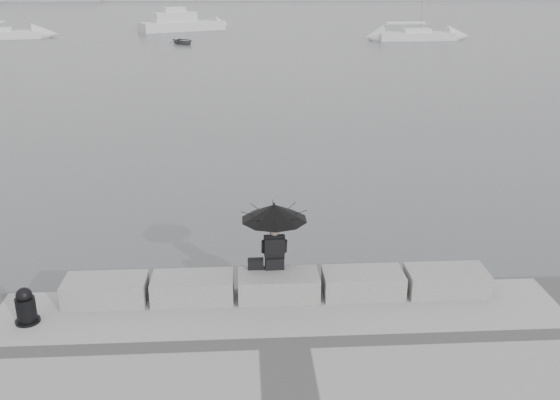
{
  "coord_description": "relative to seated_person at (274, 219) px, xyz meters",
  "views": [
    {
      "loc": [
        -0.63,
        -11.51,
        6.62
      ],
      "look_at": [
        0.24,
        3.0,
        1.31
      ],
      "focal_mm": 40.0,
      "sensor_mm": 36.0,
      "label": 1
    }
  ],
  "objects": [
    {
      "name": "stone_block_far_left",
      "position": [
        -3.34,
        -0.35,
        -1.29
      ],
      "size": [
        1.6,
        0.8,
        0.5
      ],
      "primitive_type": "cube",
      "color": "slate",
      "rests_on": "promenade"
    },
    {
      "name": "mooring_bollard",
      "position": [
        -4.65,
        -1.04,
        -1.23
      ],
      "size": [
        0.45,
        0.45,
        0.71
      ],
      "color": "black",
      "rests_on": "promenade"
    },
    {
      "name": "seated_person",
      "position": [
        0.0,
        0.0,
        0.0
      ],
      "size": [
        1.33,
        1.33,
        1.39
      ],
      "rotation": [
        0.0,
        0.0,
        0.03
      ],
      "color": "black",
      "rests_on": "stone_block_centre"
    },
    {
      "name": "stone_block_left",
      "position": [
        -1.64,
        -0.35,
        -1.29
      ],
      "size": [
        1.6,
        0.8,
        0.5
      ],
      "primitive_type": "cube",
      "color": "slate",
      "rests_on": "promenade"
    },
    {
      "name": "sailboat_right",
      "position": [
        17.6,
        54.45,
        -1.52
      ],
      "size": [
        8.09,
        2.82,
        12.9
      ],
      "rotation": [
        0.0,
        0.0,
        0.05
      ],
      "color": "silver",
      "rests_on": "ground"
    },
    {
      "name": "ground",
      "position": [
        0.06,
        0.1,
        -2.04
      ],
      "size": [
        360.0,
        360.0,
        0.0
      ],
      "primitive_type": "plane",
      "color": "#494B4E",
      "rests_on": "ground"
    },
    {
      "name": "stone_block_centre",
      "position": [
        0.06,
        -0.35,
        -1.29
      ],
      "size": [
        1.6,
        0.8,
        0.5
      ],
      "primitive_type": "cube",
      "color": "slate",
      "rests_on": "promenade"
    },
    {
      "name": "dinghy",
      "position": [
        -6.32,
        52.13,
        -1.77
      ],
      "size": [
        3.38,
        2.9,
        0.54
      ],
      "primitive_type": "imported",
      "rotation": [
        0.0,
        0.0,
        0.6
      ],
      "color": "slate",
      "rests_on": "ground"
    },
    {
      "name": "stone_block_right",
      "position": [
        1.76,
        -0.35,
        -1.29
      ],
      "size": [
        1.6,
        0.8,
        0.5
      ],
      "primitive_type": "cube",
      "color": "slate",
      "rests_on": "promenade"
    },
    {
      "name": "bag",
      "position": [
        -0.38,
        -0.05,
        -0.94
      ],
      "size": [
        0.32,
        0.18,
        0.2
      ],
      "primitive_type": "cube",
      "color": "black",
      "rests_on": "stone_block_centre"
    },
    {
      "name": "motor_cruiser",
      "position": [
        -7.67,
        66.95,
        -1.15
      ],
      "size": [
        10.41,
        7.36,
        4.5
      ],
      "rotation": [
        0.0,
        0.0,
        0.49
      ],
      "color": "silver",
      "rests_on": "ground"
    },
    {
      "name": "stone_block_far_right",
      "position": [
        3.46,
        -0.35,
        -1.29
      ],
      "size": [
        1.6,
        0.8,
        0.5
      ],
      "primitive_type": "cube",
      "color": "slate",
      "rests_on": "promenade"
    }
  ]
}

